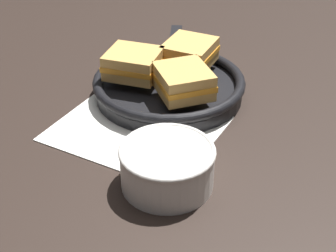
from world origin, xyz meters
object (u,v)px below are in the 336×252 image
Objects in this scene: sandwich_near_right at (184,81)px; sandwich_far_left at (190,53)px; sandwich_near_left at (134,63)px; spoon at (147,138)px; soup_bowl at (167,164)px; skillet at (169,86)px.

sandwich_near_right is 0.11m from sandwich_far_left.
sandwich_near_left is at bearing -176.90° from sandwich_near_right.
sandwich_near_left and sandwich_far_left have the same top height.
sandwich_far_left is (-0.07, 0.21, 0.06)m from spoon.
sandwich_near_right reaches higher than soup_bowl.
skillet is 3.08× the size of sandwich_far_left.
sandwich_near_left reaches higher than spoon.
soup_bowl is at bearing -50.51° from skillet.
skillet is at bearing 152.27° from sandwich_near_right.
soup_bowl is 0.32m from sandwich_far_left.
sandwich_far_left is at bearing 123.10° from sandwich_near_right.
sandwich_near_left reaches higher than skillet.
spoon is at bearing -83.89° from sandwich_near_right.
skillet reaches higher than spoon.
sandwich_near_right reaches higher than skillet.
soup_bowl is at bearing -57.61° from sandwich_far_left.
sandwich_near_right is (0.11, 0.01, 0.00)m from sandwich_near_left.
soup_bowl is 0.39× the size of skillet.
skillet is 0.08m from sandwich_near_right.
spoon is 0.16m from skillet.
sandwich_near_right is (-0.01, 0.11, 0.06)m from spoon.
sandwich_near_right is 1.10× the size of sandwich_far_left.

